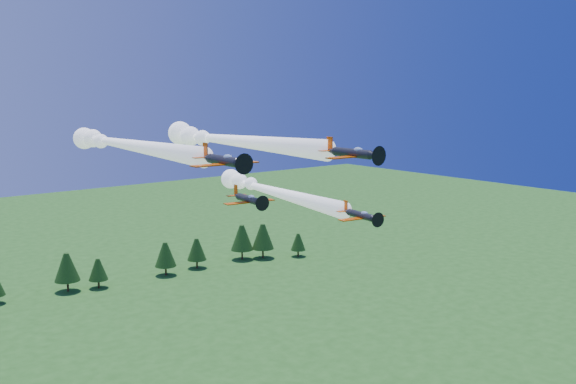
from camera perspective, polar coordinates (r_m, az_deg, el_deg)
plane_lead at (r=91.27m, az=-5.31°, el=4.63°), size 7.61×44.88×3.70m
plane_left at (r=99.54m, az=-14.43°, el=4.17°), size 8.38×53.29×3.70m
plane_right at (r=109.96m, az=-1.69°, el=0.17°), size 11.45×46.36×3.70m
plane_slot at (r=88.67m, az=-3.54°, el=-0.65°), size 7.52×8.16×2.63m
treeline at (r=189.52m, az=-19.81°, el=-6.85°), size 177.40×20.77×11.84m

